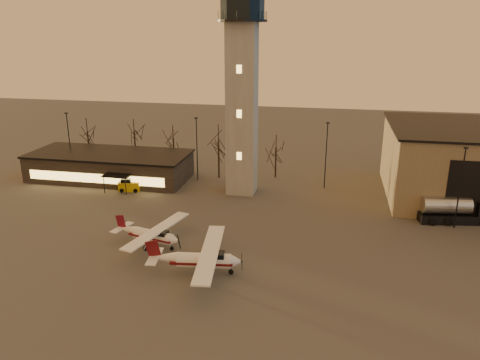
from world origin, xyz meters
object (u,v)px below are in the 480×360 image
object	(u,v)px
cessna_front	(206,263)
service_cart	(129,186)
control_tower	(242,80)
terminal	(110,166)
fuel_truck	(455,212)
cessna_rear	(155,238)

from	to	relation	value
cessna_front	service_cart	bearing A→B (deg)	121.70
control_tower	terminal	distance (m)	26.24
terminal	cessna_front	xyz separation A→B (m)	(23.27, -26.80, -0.96)
control_tower	fuel_truck	bearing A→B (deg)	-11.94
terminal	fuel_truck	world-z (taller)	terminal
cessna_front	service_cart	world-z (taller)	cessna_front
control_tower	fuel_truck	xyz separation A→B (m)	(28.39, -6.00, -15.03)
terminal	cessna_rear	xyz separation A→B (m)	(16.12, -22.12, -1.10)
terminal	cessna_front	world-z (taller)	terminal
cessna_rear	fuel_truck	distance (m)	37.07
cessna_front	fuel_truck	world-z (taller)	cessna_front
terminal	cessna_rear	size ratio (longest dim) A/B	2.28
cessna_rear	service_cart	bearing A→B (deg)	135.53
control_tower	terminal	bearing A→B (deg)	174.85
terminal	service_cart	size ratio (longest dim) A/B	7.70
service_cart	cessna_front	bearing A→B (deg)	-60.71
terminal	cessna_front	distance (m)	35.51
control_tower	cessna_rear	distance (m)	25.95
terminal	service_cart	world-z (taller)	terminal
control_tower	service_cart	distance (m)	22.95
terminal	control_tower	bearing A→B (deg)	-5.15
control_tower	cessna_front	bearing A→B (deg)	-87.05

